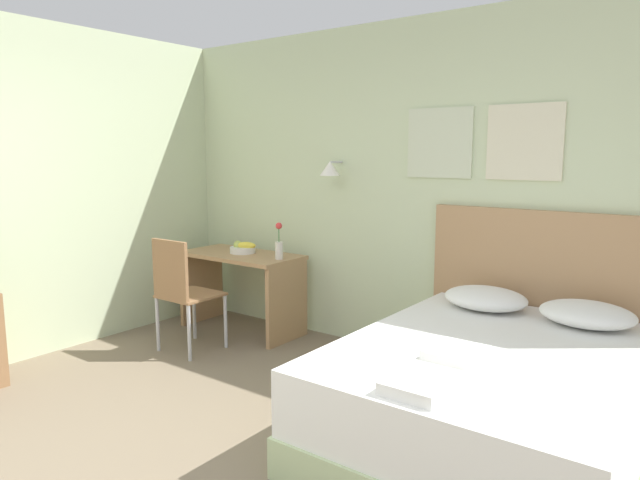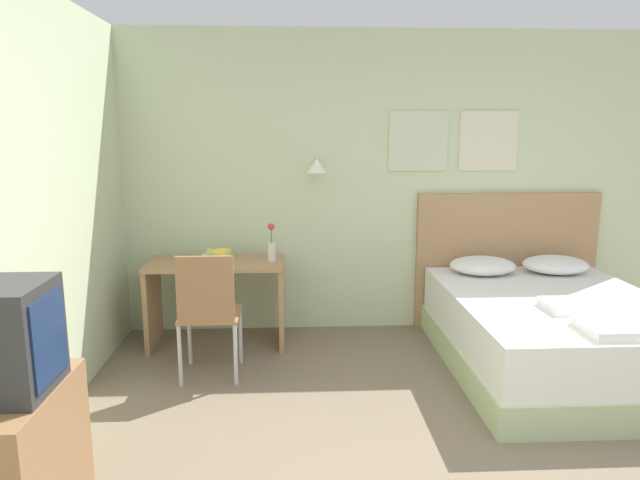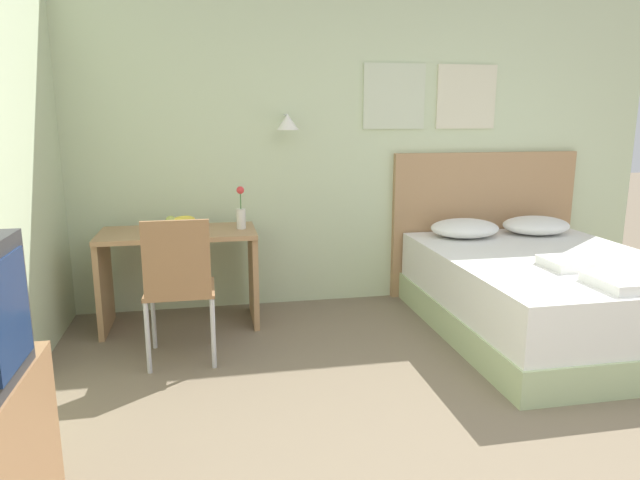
{
  "view_description": "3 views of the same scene",
  "coord_description": "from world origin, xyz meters",
  "px_view_note": "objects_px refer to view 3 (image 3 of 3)",
  "views": [
    {
      "loc": [
        2.22,
        -1.27,
        1.63
      ],
      "look_at": [
        -0.07,
        1.81,
        1.04
      ],
      "focal_mm": 32.0,
      "sensor_mm": 36.0,
      "label": 1
    },
    {
      "loc": [
        -0.77,
        -2.27,
        1.8
      ],
      "look_at": [
        -0.58,
        1.39,
        1.09
      ],
      "focal_mm": 32.0,
      "sensor_mm": 36.0,
      "label": 2
    },
    {
      "loc": [
        -1.17,
        -1.82,
        1.55
      ],
      "look_at": [
        -0.41,
        2.01,
        0.69
      ],
      "focal_mm": 32.0,
      "sensor_mm": 36.0,
      "label": 3
    }
  ],
  "objects_px": {
    "folded_towel_mid_bed": "(618,282)",
    "desk_chair": "(179,280)",
    "folded_towel_near_foot": "(566,263)",
    "headboard": "(483,223)",
    "fruit_bowl": "(178,225)",
    "bed": "(547,295)",
    "desk": "(179,260)",
    "pillow_left": "(465,228)",
    "flower_vase": "(241,213)",
    "pillow_right": "(536,225)"
  },
  "relations": [
    {
      "from": "pillow_left",
      "to": "desk",
      "type": "distance_m",
      "value": 2.28
    },
    {
      "from": "desk",
      "to": "fruit_bowl",
      "type": "xyz_separation_m",
      "value": [
        -0.0,
        0.02,
        0.26
      ]
    },
    {
      "from": "headboard",
      "to": "folded_towel_mid_bed",
      "type": "distance_m",
      "value": 1.78
    },
    {
      "from": "pillow_right",
      "to": "desk_chair",
      "type": "distance_m",
      "value": 2.99
    },
    {
      "from": "bed",
      "to": "desk",
      "type": "xyz_separation_m",
      "value": [
        -2.59,
        0.69,
        0.22
      ]
    },
    {
      "from": "desk_chair",
      "to": "desk",
      "type": "bearing_deg",
      "value": 92.29
    },
    {
      "from": "pillow_left",
      "to": "pillow_right",
      "type": "xyz_separation_m",
      "value": [
        0.64,
        0.0,
        0.0
      ]
    },
    {
      "from": "pillow_left",
      "to": "desk",
      "type": "height_order",
      "value": "same"
    },
    {
      "from": "folded_towel_near_foot",
      "to": "desk_chair",
      "type": "xyz_separation_m",
      "value": [
        -2.48,
        0.26,
        -0.05
      ]
    },
    {
      "from": "folded_towel_near_foot",
      "to": "desk",
      "type": "distance_m",
      "value": 2.69
    },
    {
      "from": "fruit_bowl",
      "to": "flower_vase",
      "type": "xyz_separation_m",
      "value": [
        0.46,
        -0.03,
        0.08
      ]
    },
    {
      "from": "pillow_left",
      "to": "flower_vase",
      "type": "bearing_deg",
      "value": -178.61
    },
    {
      "from": "fruit_bowl",
      "to": "flower_vase",
      "type": "relative_size",
      "value": 0.81
    },
    {
      "from": "folded_towel_mid_bed",
      "to": "desk_chair",
      "type": "xyz_separation_m",
      "value": [
        -2.51,
        0.71,
        -0.05
      ]
    },
    {
      "from": "desk_chair",
      "to": "pillow_right",
      "type": "bearing_deg",
      "value": 14.82
    },
    {
      "from": "pillow_left",
      "to": "headboard",
      "type": "bearing_deg",
      "value": 43.54
    },
    {
      "from": "desk_chair",
      "to": "fruit_bowl",
      "type": "xyz_separation_m",
      "value": [
        -0.03,
        0.75,
        0.21
      ]
    },
    {
      "from": "bed",
      "to": "headboard",
      "type": "relative_size",
      "value": 1.2
    },
    {
      "from": "folded_towel_mid_bed",
      "to": "fruit_bowl",
      "type": "xyz_separation_m",
      "value": [
        -2.54,
        1.46,
        0.16
      ]
    },
    {
      "from": "headboard",
      "to": "pillow_right",
      "type": "xyz_separation_m",
      "value": [
        0.32,
        -0.3,
        0.03
      ]
    },
    {
      "from": "headboard",
      "to": "folded_towel_mid_bed",
      "type": "height_order",
      "value": "headboard"
    },
    {
      "from": "pillow_right",
      "to": "headboard",
      "type": "bearing_deg",
      "value": 136.46
    },
    {
      "from": "pillow_left",
      "to": "folded_towel_mid_bed",
      "type": "relative_size",
      "value": 1.56
    },
    {
      "from": "headboard",
      "to": "flower_vase",
      "type": "xyz_separation_m",
      "value": [
        -2.13,
        -0.35,
        0.22
      ]
    },
    {
      "from": "bed",
      "to": "desk_chair",
      "type": "distance_m",
      "value": 2.58
    },
    {
      "from": "bed",
      "to": "folded_towel_mid_bed",
      "type": "xyz_separation_m",
      "value": [
        -0.06,
        -0.75,
        0.32
      ]
    },
    {
      "from": "pillow_right",
      "to": "desk_chair",
      "type": "bearing_deg",
      "value": -165.18
    },
    {
      "from": "pillow_right",
      "to": "flower_vase",
      "type": "bearing_deg",
      "value": -178.98
    },
    {
      "from": "folded_towel_mid_bed",
      "to": "desk",
      "type": "bearing_deg",
      "value": 150.51
    },
    {
      "from": "pillow_left",
      "to": "folded_towel_near_foot",
      "type": "xyz_separation_m",
      "value": [
        0.23,
        -1.02,
        -0.04
      ]
    },
    {
      "from": "pillow_right",
      "to": "fruit_bowl",
      "type": "xyz_separation_m",
      "value": [
        -2.92,
        -0.01,
        0.11
      ]
    },
    {
      "from": "bed",
      "to": "desk",
      "type": "relative_size",
      "value": 1.78
    },
    {
      "from": "bed",
      "to": "folded_towel_near_foot",
      "type": "distance_m",
      "value": 0.45
    },
    {
      "from": "bed",
      "to": "flower_vase",
      "type": "bearing_deg",
      "value": 162.3
    },
    {
      "from": "flower_vase",
      "to": "headboard",
      "type": "bearing_deg",
      "value": 9.27
    },
    {
      "from": "pillow_left",
      "to": "pillow_right",
      "type": "height_order",
      "value": "same"
    },
    {
      "from": "fruit_bowl",
      "to": "flower_vase",
      "type": "height_order",
      "value": "flower_vase"
    },
    {
      "from": "flower_vase",
      "to": "pillow_left",
      "type": "bearing_deg",
      "value": 1.39
    },
    {
      "from": "desk_chair",
      "to": "fruit_bowl",
      "type": "height_order",
      "value": "desk_chair"
    },
    {
      "from": "folded_towel_mid_bed",
      "to": "desk_chair",
      "type": "height_order",
      "value": "desk_chair"
    },
    {
      "from": "fruit_bowl",
      "to": "flower_vase",
      "type": "distance_m",
      "value": 0.47
    },
    {
      "from": "pillow_left",
      "to": "pillow_right",
      "type": "bearing_deg",
      "value": 0.0
    },
    {
      "from": "folded_towel_near_foot",
      "to": "desk_chair",
      "type": "distance_m",
      "value": 2.49
    },
    {
      "from": "headboard",
      "to": "desk_chair",
      "type": "bearing_deg",
      "value": -157.4
    },
    {
      "from": "headboard",
      "to": "pillow_right",
      "type": "height_order",
      "value": "headboard"
    },
    {
      "from": "bed",
      "to": "flower_vase",
      "type": "xyz_separation_m",
      "value": [
        -2.13,
        0.68,
        0.56
      ]
    },
    {
      "from": "desk",
      "to": "fruit_bowl",
      "type": "distance_m",
      "value": 0.26
    },
    {
      "from": "bed",
      "to": "pillow_right",
      "type": "distance_m",
      "value": 0.87
    },
    {
      "from": "folded_towel_near_foot",
      "to": "flower_vase",
      "type": "relative_size",
      "value": 0.93
    },
    {
      "from": "headboard",
      "to": "flower_vase",
      "type": "relative_size",
      "value": 5.25
    }
  ]
}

